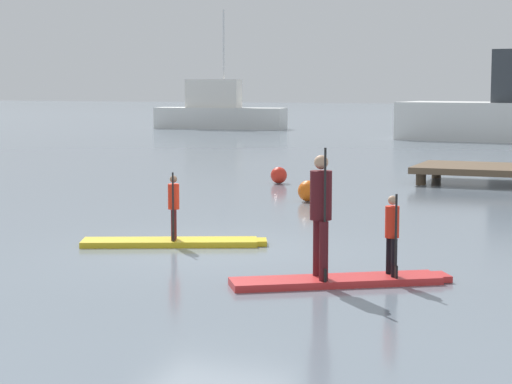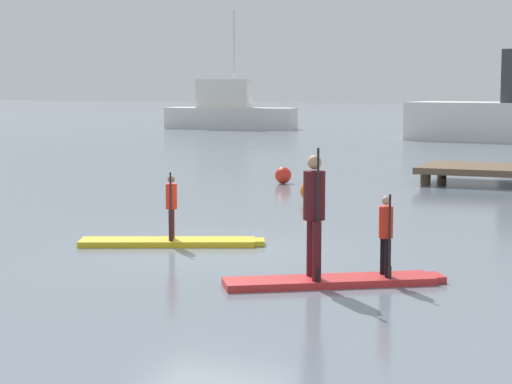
{
  "view_description": "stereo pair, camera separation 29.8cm",
  "coord_description": "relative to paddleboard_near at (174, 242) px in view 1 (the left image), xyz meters",
  "views": [
    {
      "loc": [
        6.54,
        -14.35,
        2.78
      ],
      "look_at": [
        -0.47,
        3.04,
        0.63
      ],
      "focal_mm": 66.28,
      "sensor_mm": 36.0,
      "label": 1
    },
    {
      "loc": [
        6.82,
        -14.24,
        2.78
      ],
      "look_at": [
        -0.47,
        3.04,
        0.63
      ],
      "focal_mm": 66.28,
      "sensor_mm": 36.0,
      "label": 2
    }
  ],
  "objects": [
    {
      "name": "motor_boat_small_navy",
      "position": [
        -16.98,
        39.61,
        1.02
      ],
      "size": [
        8.37,
        2.79,
        7.37
      ],
      "color": "silver",
      "rests_on": "ground"
    },
    {
      "name": "paddleboard_near",
      "position": [
        0.0,
        0.0,
        0.0
      ],
      "size": [
        3.16,
        1.79,
        0.1
      ],
      "color": "gold",
      "rests_on": "ground"
    },
    {
      "name": "paddler_child_solo",
      "position": [
        0.01,
        -0.01,
        0.68
      ],
      "size": [
        0.26,
        0.37,
        1.19
      ],
      "color": "#4C1419",
      "rests_on": "paddleboard_near"
    },
    {
      "name": "mooring_buoy_near",
      "position": [
        0.18,
        6.68,
        0.2
      ],
      "size": [
        0.5,
        0.5,
        0.5
      ],
      "primitive_type": "sphere",
      "color": "orange",
      "rests_on": "ground"
    },
    {
      "name": "paddler_adult",
      "position": [
        3.38,
        -2.18,
        1.04
      ],
      "size": [
        0.42,
        0.47,
        1.83
      ],
      "color": "#4C1419",
      "rests_on": "paddleboard_far"
    },
    {
      "name": "ground_plane",
      "position": [
        0.83,
        -0.11,
        -0.05
      ],
      "size": [
        240.0,
        240.0,
        0.0
      ],
      "primitive_type": "plane",
      "color": "slate"
    },
    {
      "name": "paddleboard_far",
      "position": [
        3.63,
        -2.02,
        0.0
      ],
      "size": [
        2.91,
        2.11,
        0.1
      ],
      "color": "red",
      "rests_on": "ground"
    },
    {
      "name": "mooring_buoy_mid",
      "position": [
        -1.92,
        10.27,
        0.18
      ],
      "size": [
        0.47,
        0.47,
        0.47
      ],
      "primitive_type": "sphere",
      "color": "red",
      "rests_on": "ground"
    },
    {
      "name": "paddler_child_front",
      "position": [
        4.25,
        -1.63,
        0.69
      ],
      "size": [
        0.28,
        0.35,
        1.17
      ],
      "color": "black",
      "rests_on": "paddleboard_far"
    }
  ]
}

